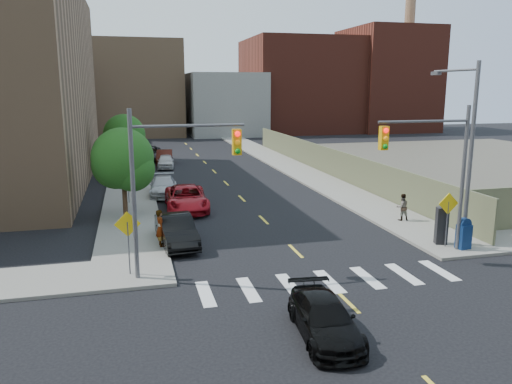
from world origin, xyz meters
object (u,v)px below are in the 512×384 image
parked_car_red (186,198)px  pedestrian_east (402,207)px  parked_car_maroon (165,157)px  parked_car_grey (150,153)px  parked_car_black (176,230)px  payphone (442,226)px  parked_car_blue (174,225)px  black_sedan (324,318)px  pedestrian_west (160,228)px  mailbox (464,234)px  parked_car_silver (163,186)px  parked_car_white (166,161)px

parked_car_red → pedestrian_east: pedestrian_east is taller
parked_car_maroon → parked_car_grey: bearing=116.9°
parked_car_black → payphone: payphone is taller
parked_car_blue → parked_car_grey: (0.00, 28.89, 0.16)m
black_sedan → pedestrian_west: size_ratio=2.32×
parked_car_maroon → pedestrian_east: size_ratio=2.87×
parked_car_red → black_sedan: parked_car_red is taller
parked_car_maroon → mailbox: mailbox is taller
parked_car_black → black_sedan: bearing=-75.6°
payphone → black_sedan: bearing=-124.7°
black_sedan → payphone: (9.05, 7.16, 0.46)m
mailbox → pedestrian_west: size_ratio=0.84×
parked_car_black → black_sedan: size_ratio=1.09×
parked_car_silver → parked_car_black: bearing=-86.4°
parked_car_white → pedestrian_west: size_ratio=2.15×
parked_car_black → parked_car_red: bearing=75.0°
parked_car_blue → parked_car_maroon: 25.62m
parked_car_white → mailbox: size_ratio=2.56×
parked_car_grey → pedestrian_west: bearing=-91.1°
parked_car_blue → parked_car_silver: bearing=90.2°
black_sedan → parked_car_black: bearing=114.0°
parked_car_red → parked_car_grey: size_ratio=1.02×
parked_car_blue → parked_car_silver: size_ratio=0.75×
black_sedan → payphone: size_ratio=2.29×
parked_car_red → pedestrian_east: size_ratio=3.58×
pedestrian_west → parked_car_maroon: bearing=-11.6°
parked_car_blue → parked_car_white: bearing=88.0°
parked_car_maroon → pedestrian_east: bearing=-60.1°
parked_car_white → parked_car_grey: (-1.24, 5.70, 0.10)m
black_sedan → parked_car_silver: bearing=103.8°
parked_car_grey → pedestrian_east: bearing=-65.4°
payphone → parked_car_red: bearing=154.0°
parked_car_blue → payphone: (12.73, -5.02, 0.47)m
parked_car_silver → parked_car_red: bearing=-72.4°
parked_car_blue → mailbox: mailbox is taller
parked_car_silver → payphone: payphone is taller
black_sedan → pedestrian_west: (-4.48, 10.20, 0.45)m
parked_car_white → pedestrian_west: pedestrian_west is taller
payphone → pedestrian_east: bearing=101.1°
parked_car_blue → parked_car_red: (1.30, 5.60, 0.17)m
mailbox → parked_car_maroon: bearing=102.6°
parked_car_blue → black_sedan: (3.68, -12.19, 0.01)m
pedestrian_east → parked_car_red: bearing=-24.8°
parked_car_grey → pedestrian_west: pedestrian_west is taller
parked_car_blue → pedestrian_west: bearing=-110.9°
payphone → pedestrian_east: 4.53m
black_sedan → parked_car_red: bearing=102.5°
black_sedan → pedestrian_west: bearing=118.6°
parked_car_black → pedestrian_west: (-0.80, -0.43, 0.30)m
parked_car_red → parked_car_white: bearing=92.2°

